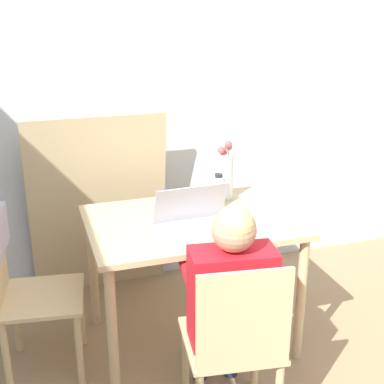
# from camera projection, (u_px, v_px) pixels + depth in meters

# --- Properties ---
(wall_back) EXTENTS (6.40, 0.05, 2.50)m
(wall_back) POSITION_uv_depth(u_px,v_px,m) (191.00, 90.00, 3.40)
(wall_back) COLOR silver
(wall_back) RESTS_ON ground_plane
(dining_table) EXTENTS (1.07, 0.75, 0.73)m
(dining_table) POSITION_uv_depth(u_px,v_px,m) (191.00, 236.00, 2.79)
(dining_table) COLOR #D6B784
(dining_table) RESTS_ON ground_plane
(chair_occupied) EXTENTS (0.45, 0.45, 0.85)m
(chair_occupied) POSITION_uv_depth(u_px,v_px,m) (235.00, 345.00, 2.24)
(chair_occupied) COLOR #D6B784
(chair_occupied) RESTS_ON ground_plane
(chair_spare) EXTENTS (0.48, 0.45, 0.86)m
(chair_spare) POSITION_uv_depth(u_px,v_px,m) (13.00, 270.00, 2.57)
(chair_spare) COLOR #D6B784
(chair_spare) RESTS_ON ground_plane
(person_seated) EXTENTS (0.41, 0.46, 1.04)m
(person_seated) POSITION_uv_depth(u_px,v_px,m) (230.00, 288.00, 2.27)
(person_seated) COLOR red
(person_seated) RESTS_ON ground_plane
(laptop) EXTENTS (0.39, 0.24, 0.22)m
(laptop) POSITION_uv_depth(u_px,v_px,m) (193.00, 218.00, 2.65)
(laptop) COLOR #B2B2B7
(laptop) RESTS_ON dining_table
(flower_vase) EXTENTS (0.10, 0.10, 0.34)m
(flower_vase) POSITION_uv_depth(u_px,v_px,m) (225.00, 174.00, 3.00)
(flower_vase) COLOR silver
(flower_vase) RESTS_ON dining_table
(water_bottle) EXTENTS (0.07, 0.07, 0.19)m
(water_bottle) POSITION_uv_depth(u_px,v_px,m) (218.00, 191.00, 2.90)
(water_bottle) COLOR silver
(water_bottle) RESTS_ON dining_table
(cardboard_panel) EXTENTS (0.84, 0.18, 1.17)m
(cardboard_panel) POSITION_uv_depth(u_px,v_px,m) (99.00, 207.00, 3.31)
(cardboard_panel) COLOR tan
(cardboard_panel) RESTS_ON ground_plane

